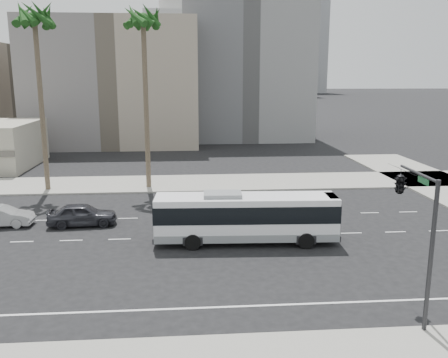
{
  "coord_description": "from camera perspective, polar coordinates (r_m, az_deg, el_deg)",
  "views": [
    {
      "loc": [
        -1.68,
        -28.93,
        10.11
      ],
      "look_at": [
        0.94,
        4.0,
        2.92
      ],
      "focal_mm": 38.12,
      "sensor_mm": 36.0,
      "label": 1
    }
  ],
  "objects": [
    {
      "name": "midrise_gray_center",
      "position": [
        81.55,
        2.34,
        14.3
      ],
      "size": [
        20.0,
        20.0,
        26.0
      ],
      "primitive_type": "cube",
      "color": "slate",
      "rests_on": "ground"
    },
    {
      "name": "midrise_beige_west",
      "position": [
        74.65,
        -12.74,
        11.13
      ],
      "size": [
        24.0,
        18.0,
        18.0
      ],
      "primitive_type": "cube",
      "color": "gray",
      "rests_on": "ground"
    },
    {
      "name": "city_bus",
      "position": [
        29.25,
        2.65,
        -4.49
      ],
      "size": [
        11.22,
        2.98,
        3.19
      ],
      "rotation": [
        0.0,
        0.0,
        -0.04
      ],
      "color": "white",
      "rests_on": "ground"
    },
    {
      "name": "sidewalk_north",
      "position": [
        45.58,
        -2.33,
        -0.45
      ],
      "size": [
        120.0,
        7.0,
        0.15
      ],
      "primitive_type": "cube",
      "color": "gray",
      "rests_on": "ground"
    },
    {
      "name": "highrise_right",
      "position": [
        264.28,
        5.93,
        17.62
      ],
      "size": [
        26.0,
        26.0,
        70.0
      ],
      "primitive_type": "cube",
      "color": "slate",
      "rests_on": "ground"
    },
    {
      "name": "civic_tower",
      "position": [
        280.4,
        -4.83,
        18.12
      ],
      "size": [
        42.0,
        42.0,
        129.0
      ],
      "color": "silver",
      "rests_on": "ground"
    },
    {
      "name": "ground",
      "position": [
        30.69,
        -1.17,
        -6.95
      ],
      "size": [
        700.0,
        700.0,
        0.0
      ],
      "primitive_type": "plane",
      "color": "black",
      "rests_on": "ground"
    },
    {
      "name": "palm_near",
      "position": [
        43.3,
        -9.66,
        17.94
      ],
      "size": [
        4.75,
        4.75,
        16.01
      ],
      "rotation": [
        0.0,
        0.0,
        -0.09
      ],
      "color": "brown",
      "rests_on": "ground"
    },
    {
      "name": "highrise_far",
      "position": [
        298.35,
        9.74,
        15.93
      ],
      "size": [
        22.0,
        22.0,
        60.0
      ],
      "primitive_type": "cube",
      "color": "slate",
      "rests_on": "ground"
    },
    {
      "name": "car_a",
      "position": [
        34.15,
        -16.65,
        -4.09
      ],
      "size": [
        2.2,
        4.74,
        1.57
      ],
      "primitive_type": "imported",
      "rotation": [
        0.0,
        0.0,
        1.65
      ],
      "color": "#2D2D33",
      "rests_on": "ground"
    },
    {
      "name": "palm_mid",
      "position": [
        44.64,
        -21.76,
        17.04
      ],
      "size": [
        5.2,
        5.2,
        16.07
      ],
      "rotation": [
        0.0,
        0.0,
        -0.18
      ],
      "color": "brown",
      "rests_on": "ground"
    },
    {
      "name": "traffic_signal",
      "position": [
        22.35,
        20.71,
        -1.07
      ],
      "size": [
        2.89,
        3.81,
        6.3
      ],
      "rotation": [
        0.0,
        0.0,
        -0.03
      ],
      "color": "#262628",
      "rests_on": "ground"
    },
    {
      "name": "car_b",
      "position": [
        36.0,
        -25.15,
        -4.06
      ],
      "size": [
        1.52,
        4.26,
        1.4
      ],
      "primitive_type": "imported",
      "rotation": [
        0.0,
        0.0,
        1.56
      ],
      "color": "#A3A4A4",
      "rests_on": "ground"
    }
  ]
}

